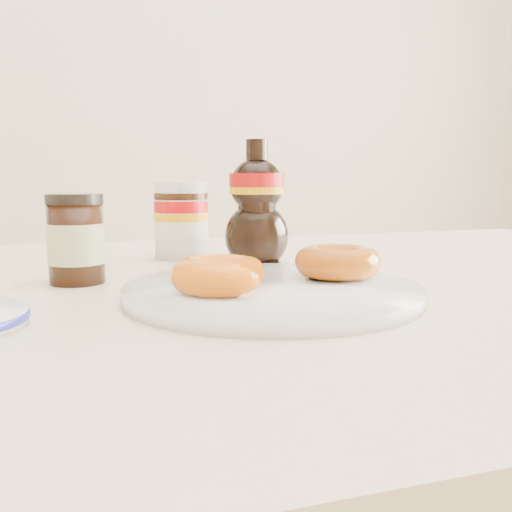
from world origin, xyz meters
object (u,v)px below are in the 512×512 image
object	(u,v)px
nutella_jar	(181,217)
syrup_bottle	(257,204)
dark_jar	(76,240)
donut_bitten	(219,275)
donut_whole	(338,262)
dining_table	(295,343)
plate	(272,291)

from	to	relation	value
nutella_jar	syrup_bottle	bearing A→B (deg)	-55.14
syrup_bottle	dark_jar	size ratio (longest dim) A/B	1.68
dark_jar	nutella_jar	bearing A→B (deg)	48.32
donut_bitten	donut_whole	bearing A→B (deg)	9.89
dining_table	nutella_jar	distance (m)	0.26
donut_whole	dark_jar	distance (m)	0.28
plate	donut_whole	world-z (taller)	donut_whole
donut_bitten	syrup_bottle	size ratio (longest dim) A/B	0.52
plate	dark_jar	bearing A→B (deg)	139.91
dining_table	dark_jar	size ratio (longest dim) A/B	14.37
dining_table	plate	bearing A→B (deg)	-121.39
plate	donut_bitten	distance (m)	0.06
dining_table	donut_whole	bearing A→B (deg)	-87.07
syrup_bottle	plate	bearing A→B (deg)	-104.19
donut_bitten	nutella_jar	world-z (taller)	nutella_jar
donut_whole	plate	bearing A→B (deg)	-164.80
syrup_bottle	dining_table	bearing A→B (deg)	-74.60
donut_whole	syrup_bottle	distance (m)	0.19
donut_bitten	donut_whole	distance (m)	0.14
donut_bitten	dark_jar	distance (m)	0.20
donut_bitten	dark_jar	world-z (taller)	dark_jar
donut_whole	nutella_jar	xyz separation A→B (m)	(-0.10, 0.29, 0.03)
plate	nutella_jar	world-z (taller)	nutella_jar
donut_bitten	syrup_bottle	xyz separation A→B (m)	(0.11, 0.22, 0.05)
syrup_bottle	donut_bitten	bearing A→B (deg)	-116.17
plate	donut_whole	bearing A→B (deg)	15.20
dining_table	donut_bitten	size ratio (longest dim) A/B	16.32
dining_table	syrup_bottle	size ratio (longest dim) A/B	8.56
dining_table	dark_jar	bearing A→B (deg)	173.86
plate	syrup_bottle	size ratio (longest dim) A/B	1.72
donut_bitten	syrup_bottle	bearing A→B (deg)	57.87
syrup_bottle	dark_jar	distance (m)	0.23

